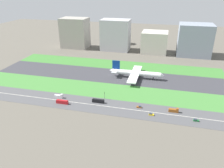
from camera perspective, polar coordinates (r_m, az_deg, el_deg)
name	(u,v)px	position (r m, az deg, el deg)	size (l,w,h in m)	color
ground_plane	(108,75)	(268.66, -0.98, 2.27)	(800.00, 800.00, 0.00)	#5B564C
runway	(108,75)	(268.64, -0.98, 2.28)	(280.00, 46.00, 0.10)	#38383D
grass_median_north	(116,65)	(305.83, 1.02, 5.09)	(280.00, 36.00, 0.10)	#3D7A33
grass_median_south	(98,89)	(232.74, -3.59, -1.43)	(280.00, 36.00, 0.10)	#427F38
highway	(88,104)	(206.04, -6.26, -5.20)	(280.00, 28.00, 0.10)	#4C4C4F
highway_centerline	(88,104)	(206.02, -6.26, -5.19)	(266.00, 0.50, 0.01)	silver
airliner	(135,73)	(260.28, 6.07, 2.85)	(65.00, 56.00, 19.70)	white
bus_0	(98,101)	(206.81, -3.61, -4.41)	(11.60, 2.50, 3.50)	black
bus_1	(62,102)	(209.97, -12.84, -4.56)	(11.60, 2.50, 3.50)	#B2191E
car_2	(151,114)	(190.89, 10.16, -7.78)	(4.40, 1.80, 2.00)	yellow
truck_0	(174,110)	(199.35, 15.79, -6.63)	(8.40, 2.50, 4.00)	brown
car_0	(196,120)	(193.09, 21.00, -8.79)	(4.40, 1.80, 2.00)	#19662D
car_1	(139,107)	(200.15, 7.10, -5.92)	(4.40, 1.80, 2.00)	brown
truck_1	(59,96)	(221.36, -13.64, -3.10)	(8.40, 2.50, 4.00)	silver
traffic_light	(105,95)	(211.34, -1.96, -2.94)	(0.36, 0.50, 7.20)	#4C4C51
terminal_building	(75,33)	(394.00, -9.60, 12.98)	(45.16, 31.32, 50.35)	#9E998E
hangar_building	(115,35)	(371.60, 0.91, 12.62)	(46.69, 29.33, 50.33)	#B2B2B7
office_tower	(154,42)	(364.51, 10.98, 10.62)	(40.14, 35.73, 33.84)	beige
cargo_warehouse	(195,40)	(364.82, 20.70, 10.67)	(49.51, 38.40, 48.11)	gray
fuel_tank_west	(126,41)	(416.93, 3.56, 11.22)	(19.30, 19.30, 12.42)	silver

